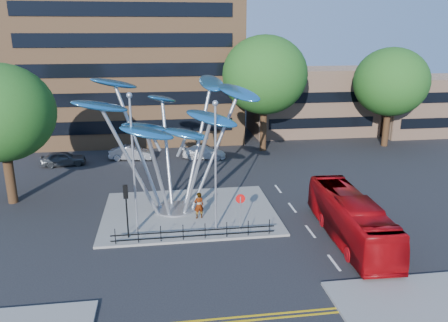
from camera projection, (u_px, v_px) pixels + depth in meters
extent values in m
plane|color=black|center=(214.00, 253.00, 25.27)|extent=(120.00, 120.00, 0.00)
cube|color=slate|center=(190.00, 212.00, 30.81)|extent=(12.00, 9.00, 0.15)
cube|color=gold|center=(230.00, 318.00, 19.58)|extent=(40.00, 0.12, 0.01)
cube|color=gold|center=(231.00, 322.00, 19.30)|extent=(40.00, 0.12, 0.01)
cube|color=brown|center=(129.00, 8.00, 50.55)|extent=(25.00, 15.00, 30.00)
cube|color=tan|center=(311.00, 101.00, 54.78)|extent=(15.00, 8.00, 8.00)
cube|color=tan|center=(423.00, 105.00, 54.94)|extent=(12.00, 8.00, 7.00)
cylinder|color=black|center=(263.00, 124.00, 46.43)|extent=(0.70, 0.70, 5.72)
ellipsoid|color=#204714|center=(265.00, 75.00, 44.95)|extent=(8.80, 8.80, 8.10)
cylinder|color=black|center=(9.00, 172.00, 32.17)|extent=(0.70, 0.70, 4.84)
ellipsoid|color=#204714|center=(0.00, 113.00, 30.91)|extent=(7.60, 7.60, 6.99)
cylinder|color=black|center=(386.00, 124.00, 48.43)|extent=(0.70, 0.70, 5.06)
ellipsoid|color=#204714|center=(391.00, 82.00, 47.12)|extent=(8.00, 8.00, 7.36)
cylinder|color=#9EA0A5|center=(175.00, 209.00, 31.11)|extent=(2.80, 2.80, 0.12)
cylinder|color=#9EA0A5|center=(156.00, 160.00, 29.28)|extent=(0.24, 0.24, 7.80)
ellipsoid|color=#2978B5|center=(100.00, 106.00, 26.79)|extent=(3.92, 2.95, 1.39)
cylinder|color=#9EA0A5|center=(168.00, 171.00, 29.21)|extent=(0.24, 0.24, 6.40)
ellipsoid|color=#2978B5|center=(147.00, 133.00, 26.05)|extent=(3.47, 1.78, 1.31)
cylinder|color=#9EA0A5|center=(183.00, 166.00, 29.45)|extent=(0.24, 0.24, 7.00)
ellipsoid|color=#2978B5|center=(212.00, 118.00, 27.18)|extent=(3.81, 3.11, 1.36)
cylinder|color=#9EA0A5|center=(191.00, 154.00, 30.12)|extent=(0.24, 0.24, 8.20)
ellipsoid|color=#2978B5|center=(239.00, 92.00, 29.80)|extent=(3.52, 4.06, 1.44)
cylinder|color=#9EA0A5|center=(184.00, 148.00, 30.87)|extent=(0.24, 0.24, 8.60)
ellipsoid|color=#2978B5|center=(211.00, 83.00, 31.84)|extent=(2.21, 3.79, 1.39)
cylinder|color=#9EA0A5|center=(170.00, 156.00, 31.00)|extent=(0.24, 0.24, 7.40)
ellipsoid|color=#2978B5|center=(162.00, 99.00, 32.35)|extent=(3.02, 3.71, 1.34)
cylinder|color=#9EA0A5|center=(158.00, 149.00, 30.12)|extent=(0.24, 0.24, 8.80)
ellipsoid|color=#2978B5|center=(114.00, 83.00, 29.81)|extent=(3.88, 3.60, 1.42)
ellipsoid|color=#2978B5|center=(145.00, 127.00, 29.36)|extent=(3.40, 1.96, 1.13)
ellipsoid|color=#2978B5|center=(186.00, 134.00, 29.28)|extent=(3.39, 2.16, 1.11)
cylinder|color=#9EA0A5|center=(134.00, 167.00, 26.73)|extent=(0.14, 0.14, 8.50)
sphere|color=#9EA0A5|center=(129.00, 95.00, 25.49)|extent=(0.36, 0.36, 0.36)
cylinder|color=#9EA0A5|center=(216.00, 169.00, 27.01)|extent=(0.14, 0.14, 8.00)
sphere|color=#9EA0A5|center=(215.00, 103.00, 25.83)|extent=(0.36, 0.36, 0.36)
cylinder|color=black|center=(127.00, 213.00, 26.47)|extent=(0.10, 0.10, 3.20)
cube|color=black|center=(126.00, 192.00, 26.07)|extent=(0.28, 0.18, 0.85)
sphere|color=#FF0C0C|center=(125.00, 187.00, 25.99)|extent=(0.18, 0.18, 0.18)
cylinder|color=#9EA0A5|center=(240.00, 214.00, 27.55)|extent=(0.08, 0.08, 2.30)
cylinder|color=red|center=(240.00, 199.00, 27.29)|extent=(0.60, 0.04, 0.60)
cube|color=white|center=(240.00, 199.00, 27.31)|extent=(0.42, 0.03, 0.10)
cylinder|color=black|center=(115.00, 236.00, 25.93)|extent=(0.05, 0.05, 1.00)
cylinder|color=black|center=(138.00, 235.00, 26.11)|extent=(0.05, 0.05, 1.00)
cylinder|color=black|center=(161.00, 234.00, 26.29)|extent=(0.05, 0.05, 1.00)
cylinder|color=black|center=(183.00, 232.00, 26.47)|extent=(0.05, 0.05, 1.00)
cylinder|color=black|center=(205.00, 231.00, 26.66)|extent=(0.05, 0.05, 1.00)
cylinder|color=black|center=(227.00, 229.00, 26.84)|extent=(0.05, 0.05, 1.00)
cylinder|color=black|center=(248.00, 228.00, 27.02)|extent=(0.05, 0.05, 1.00)
cylinder|color=black|center=(269.00, 227.00, 27.21)|extent=(0.05, 0.05, 1.00)
cube|color=black|center=(194.00, 231.00, 26.55)|extent=(10.00, 0.06, 0.06)
cube|color=black|center=(194.00, 236.00, 26.65)|extent=(10.00, 0.06, 0.06)
imported|color=#96060B|center=(351.00, 218.00, 26.63)|extent=(2.82, 10.19, 2.81)
imported|color=gray|center=(199.00, 205.00, 29.47)|extent=(0.74, 0.56, 1.85)
imported|color=#3F4246|center=(63.00, 158.00, 41.68)|extent=(4.30, 2.19, 1.40)
imported|color=#9FA1A6|center=(131.00, 153.00, 43.61)|extent=(4.49, 2.19, 1.42)
imported|color=silver|center=(204.00, 152.00, 44.12)|extent=(4.62, 2.46, 1.27)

